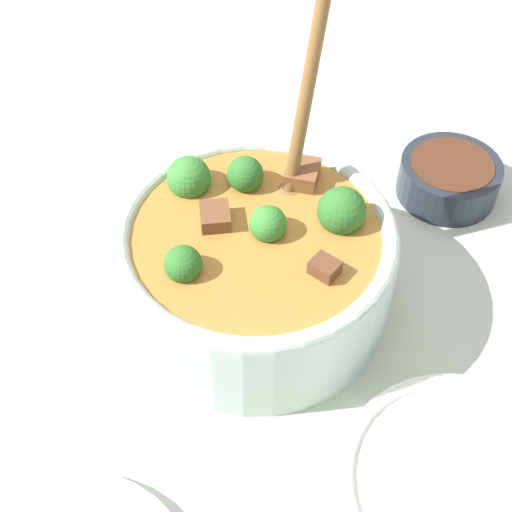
{
  "coord_description": "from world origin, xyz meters",
  "views": [
    {
      "loc": [
        -0.26,
        0.32,
        0.54
      ],
      "look_at": [
        0.0,
        0.0,
        0.07
      ],
      "focal_mm": 50.0,
      "sensor_mm": 36.0,
      "label": 1
    }
  ],
  "objects": [
    {
      "name": "ground_plane",
      "position": [
        0.0,
        0.0,
        0.0
      ],
      "size": [
        4.0,
        4.0,
        0.0
      ],
      "primitive_type": "plane",
      "color": "#ADBCAD"
    },
    {
      "name": "stew_bowl",
      "position": [
        0.0,
        -0.0,
        0.06
      ],
      "size": [
        0.25,
        0.25,
        0.28
      ],
      "color": "#B2C6BC",
      "rests_on": "ground_plane"
    },
    {
      "name": "empty_plate",
      "position": [
        -0.25,
        0.05,
        0.01
      ],
      "size": [
        0.2,
        0.2,
        0.02
      ],
      "color": "white",
      "rests_on": "ground_plane"
    },
    {
      "name": "condiment_bowl",
      "position": [
        -0.07,
        -0.25,
        0.02
      ],
      "size": [
        0.11,
        0.11,
        0.04
      ],
      "color": "#232833",
      "rests_on": "ground_plane"
    }
  ]
}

